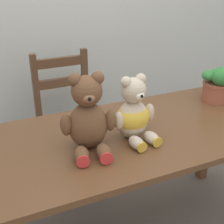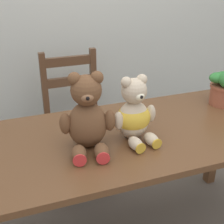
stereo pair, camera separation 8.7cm
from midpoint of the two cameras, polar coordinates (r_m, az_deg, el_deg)
The scene contains 4 objects.
dining_table at distance 1.57m, azimuth 5.98°, elevation -6.73°, with size 1.59×0.71×0.72m.
wooden_chair_behind at distance 2.16m, azimuth -5.50°, elevation -2.03°, with size 0.38×0.40×0.94m.
teddy_bear_left at distance 1.33m, azimuth -2.67°, elevation -0.94°, with size 0.25×0.26×0.35m.
teddy_bear_right at distance 1.42m, azimuth 5.83°, elevation -0.49°, with size 0.21×0.23×0.31m.
Camera 2 is at (-0.56, -0.85, 1.46)m, focal length 50.00 mm.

